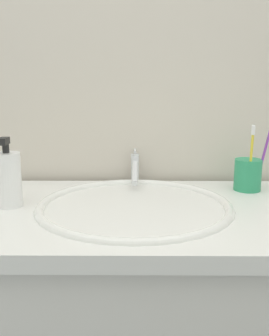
% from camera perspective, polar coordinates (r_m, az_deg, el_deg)
% --- Properties ---
extents(tiled_wall_back, '(2.34, 0.04, 2.40)m').
position_cam_1_polar(tiled_wall_back, '(1.21, -0.38, 14.33)').
color(tiled_wall_back, beige).
rests_on(tiled_wall_back, ground).
extents(sink_basin, '(0.48, 0.48, 0.11)m').
position_cam_1_polar(sink_basin, '(0.97, -0.01, -7.60)').
color(sink_basin, white).
rests_on(sink_basin, vanity_counter).
extents(faucet, '(0.02, 0.15, 0.10)m').
position_cam_1_polar(faucet, '(1.17, 0.07, -0.15)').
color(faucet, silver).
rests_on(faucet, sink_basin).
extents(toothbrush_cup, '(0.07, 0.07, 0.09)m').
position_cam_1_polar(toothbrush_cup, '(1.14, 16.11, -0.95)').
color(toothbrush_cup, '#2D9966').
rests_on(toothbrush_cup, vanity_counter).
extents(toothbrush_purple, '(0.05, 0.02, 0.21)m').
position_cam_1_polar(toothbrush_purple, '(1.13, 18.49, 2.78)').
color(toothbrush_purple, purple).
rests_on(toothbrush_purple, toothbrush_cup).
extents(toothbrush_yellow, '(0.01, 0.03, 0.18)m').
position_cam_1_polar(toothbrush_yellow, '(1.10, 16.59, 1.95)').
color(toothbrush_yellow, yellow).
rests_on(toothbrush_yellow, toothbrush_cup).
extents(soap_dispenser, '(0.06, 0.06, 0.17)m').
position_cam_1_polar(soap_dispenser, '(0.99, -17.91, -1.50)').
color(soap_dispenser, white).
rests_on(soap_dispenser, vanity_counter).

